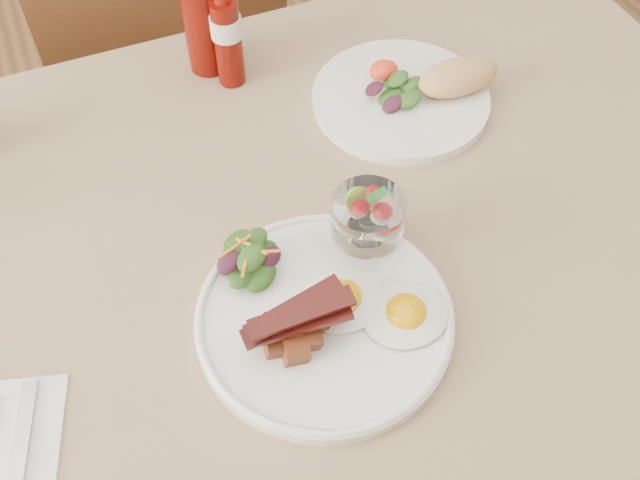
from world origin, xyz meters
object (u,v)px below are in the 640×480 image
(main_plate, at_px, (324,319))
(chair_far, at_px, (166,66))
(ketchup_bottle, at_px, (203,19))
(table, at_px, (285,287))
(second_plate, at_px, (414,92))
(hot_sauce_bottle, at_px, (227,38))
(fruit_cup, at_px, (368,217))

(main_plate, bearing_deg, chair_far, 90.43)
(ketchup_bottle, bearing_deg, chair_far, 93.79)
(table, distance_m, second_plate, 0.33)
(main_plate, distance_m, ketchup_bottle, 0.47)
(table, bearing_deg, hot_sauce_bottle, 82.42)
(chair_far, xyz_separation_m, ketchup_bottle, (0.02, -0.31, 0.31))
(chair_far, height_order, ketchup_bottle, chair_far)
(second_plate, relative_size, hot_sauce_bottle, 1.74)
(fruit_cup, distance_m, hot_sauce_bottle, 0.35)
(table, bearing_deg, fruit_cup, -26.58)
(chair_far, bearing_deg, hot_sauce_bottle, -83.50)
(chair_far, height_order, second_plate, chair_far)
(chair_far, bearing_deg, fruit_cup, -82.88)
(main_plate, bearing_deg, hot_sauce_bottle, 85.28)
(chair_far, relative_size, main_plate, 3.32)
(fruit_cup, relative_size, hot_sauce_bottle, 0.56)
(fruit_cup, xyz_separation_m, second_plate, (0.17, 0.21, -0.05))
(chair_far, relative_size, ketchup_bottle, 5.51)
(fruit_cup, relative_size, second_plate, 0.32)
(table, bearing_deg, main_plate, -87.11)
(table, relative_size, fruit_cup, 15.85)
(table, height_order, main_plate, main_plate)
(fruit_cup, height_order, ketchup_bottle, ketchup_bottle)
(fruit_cup, bearing_deg, ketchup_bottle, 99.74)
(table, xyz_separation_m, hot_sauce_bottle, (0.04, 0.31, 0.16))
(second_plate, bearing_deg, fruit_cup, -129.16)
(fruit_cup, bearing_deg, second_plate, 50.84)
(table, distance_m, hot_sauce_bottle, 0.35)
(chair_far, height_order, hot_sauce_bottle, chair_far)
(table, relative_size, main_plate, 4.75)
(main_plate, distance_m, hot_sauce_bottle, 0.43)
(hot_sauce_bottle, bearing_deg, ketchup_bottle, 114.63)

